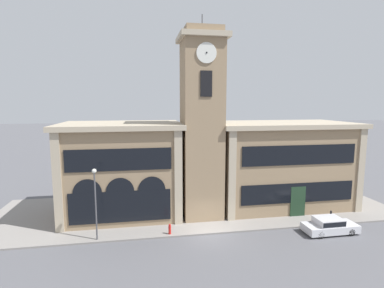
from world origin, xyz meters
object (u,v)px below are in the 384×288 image
at_px(bollard, 331,216).
at_px(street_lamp, 95,194).
at_px(fire_hydrant, 170,229).
at_px(parked_car_near, 329,225).

bearing_deg(bollard, street_lamp, -179.73).
relative_size(street_lamp, bollard, 5.43).
bearing_deg(fire_hydrant, street_lamp, -179.74).
relative_size(parked_car_near, bollard, 4.25).
bearing_deg(street_lamp, bollard, 0.27).
bearing_deg(parked_car_near, fire_hydrant, 171.91).
height_order(street_lamp, bollard, street_lamp).
relative_size(parked_car_near, street_lamp, 0.78).
bearing_deg(fire_hydrant, bollard, 0.27).
distance_m(parked_car_near, bollard, 2.33).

